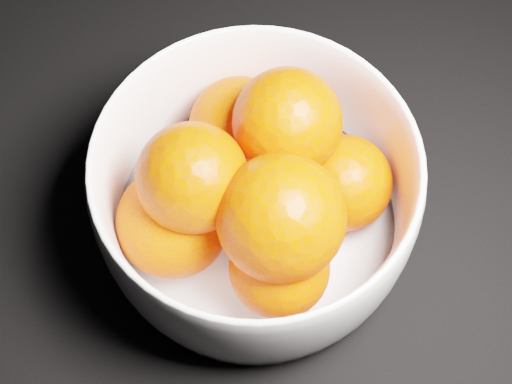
% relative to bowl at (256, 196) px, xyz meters
% --- Properties ---
extents(bowl, '(0.22, 0.22, 0.11)m').
position_rel_bowl_xyz_m(bowl, '(0.00, 0.00, 0.00)').
color(bowl, white).
rests_on(bowl, ground).
extents(orange_pile, '(0.17, 0.17, 0.12)m').
position_rel_bowl_xyz_m(orange_pile, '(-0.00, -0.00, 0.01)').
color(orange_pile, '#E73800').
rests_on(orange_pile, bowl).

